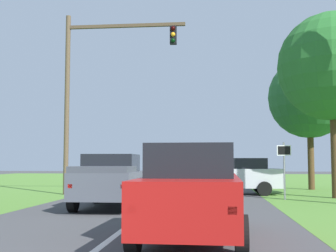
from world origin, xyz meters
name	(u,v)px	position (x,y,z in m)	size (l,w,h in m)	color
ground_plane	(142,216)	(0.00, 9.27, 0.00)	(120.00, 120.00, 0.00)	#424244
red_suv_near	(193,190)	(1.71, 5.30, 1.03)	(2.18, 4.97, 1.96)	#9E1411
pickup_truck_lead	(112,180)	(-1.39, 11.43, 0.97)	(2.27, 5.06, 1.87)	#4C515B
traffic_light	(94,79)	(-3.73, 17.33, 5.71)	(6.03, 0.40, 8.95)	brown
keep_moving_sign	(284,163)	(5.16, 15.42, 1.56)	(0.60, 0.09, 2.44)	gray
oak_tree_right	(309,98)	(7.77, 22.44, 5.33)	(4.77, 4.77, 7.73)	#4C351E
crossing_suv_far	(232,175)	(3.08, 18.24, 0.94)	(4.83, 2.12, 1.78)	silver
extra_tree_1	(333,67)	(7.54, 16.42, 5.88)	(4.91, 4.91, 8.36)	#4C351E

